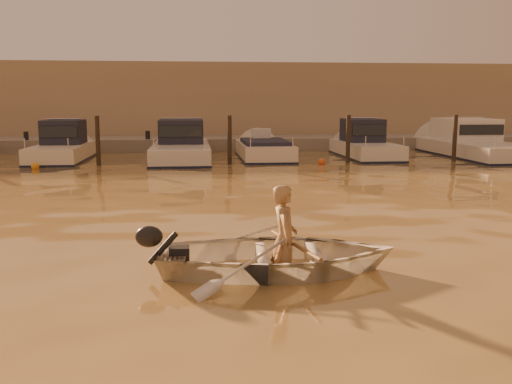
{
  "coord_description": "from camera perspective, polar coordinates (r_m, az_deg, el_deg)",
  "views": [
    {
      "loc": [
        -1.7,
        -9.65,
        2.56
      ],
      "look_at": [
        -0.45,
        1.63,
        0.75
      ],
      "focal_mm": 40.0,
      "sensor_mm": 36.0,
      "label": 1
    }
  ],
  "objects": [
    {
      "name": "ground_plane",
      "position": [
        10.13,
        3.56,
        -5.59
      ],
      "size": [
        160.0,
        160.0,
        0.0
      ],
      "primitive_type": "plane",
      "color": "olive",
      "rests_on": "ground"
    },
    {
      "name": "dinghy",
      "position": [
        8.69,
        2.19,
        -6.33
      ],
      "size": [
        3.72,
        2.72,
        0.75
      ],
      "primitive_type": "imported",
      "rotation": [
        0.0,
        0.0,
        1.53
      ],
      "color": "silver",
      "rests_on": "ground_plane"
    },
    {
      "name": "person",
      "position": [
        8.63,
        2.86,
        -4.65
      ],
      "size": [
        0.41,
        0.61,
        1.63
      ],
      "primitive_type": "imported",
      "rotation": [
        0.0,
        0.0,
        1.53
      ],
      "color": "#9A754D",
      "rests_on": "dinghy"
    },
    {
      "name": "outboard_motor",
      "position": [
        8.65,
        -7.8,
        -6.3
      ],
      "size": [
        0.91,
        0.43,
        0.7
      ],
      "primitive_type": null,
      "rotation": [
        0.0,
        0.0,
        -0.04
      ],
      "color": "black",
      "rests_on": "dinghy"
    },
    {
      "name": "oar_port",
      "position": [
        8.67,
        3.84,
        -5.24
      ],
      "size": [
        0.42,
        2.08,
        0.13
      ],
      "primitive_type": "cylinder",
      "rotation": [
        1.54,
        0.0,
        0.17
      ],
      "color": "brown",
      "rests_on": "dinghy"
    },
    {
      "name": "oar_starboard",
      "position": [
        8.65,
        2.52,
        -5.27
      ],
      "size": [
        0.5,
        2.07,
        0.13
      ],
      "primitive_type": "cylinder",
      "rotation": [
        1.54,
        0.0,
        -0.21
      ],
      "color": "brown",
      "rests_on": "dinghy"
    },
    {
      "name": "moored_boat_1",
      "position": [
        26.35,
        -18.85,
        4.35
      ],
      "size": [
        2.06,
        6.2,
        1.75
      ],
      "primitive_type": null,
      "color": "#EEE3C8",
      "rests_on": "ground_plane"
    },
    {
      "name": "moored_boat_2",
      "position": [
        25.73,
        -7.49,
        4.66
      ],
      "size": [
        2.45,
        8.14,
        1.75
      ],
      "primitive_type": null,
      "color": "silver",
      "rests_on": "ground_plane"
    },
    {
      "name": "moored_boat_3",
      "position": [
        25.96,
        0.79,
        3.88
      ],
      "size": [
        2.17,
        6.23,
        0.95
      ],
      "primitive_type": null,
      "color": "beige",
      "rests_on": "ground_plane"
    },
    {
      "name": "moored_boat_4",
      "position": [
        26.92,
        10.88,
        4.76
      ],
      "size": [
        2.04,
        6.38,
        1.75
      ],
      "primitive_type": null,
      "color": "silver",
      "rests_on": "ground_plane"
    },
    {
      "name": "moored_boat_5",
      "position": [
        28.89,
        20.85,
        4.62
      ],
      "size": [
        2.78,
        9.13,
        1.75
      ],
      "primitive_type": null,
      "color": "beige",
      "rests_on": "ground_plane"
    },
    {
      "name": "piling_1",
      "position": [
        23.82,
        -15.53,
        4.72
      ],
      "size": [
        0.18,
        0.18,
        2.2
      ],
      "primitive_type": "cylinder",
      "color": "#2D2319",
      "rests_on": "ground_plane"
    },
    {
      "name": "piling_2",
      "position": [
        23.56,
        -2.66,
        5.0
      ],
      "size": [
        0.18,
        0.18,
        2.2
      ],
      "primitive_type": "cylinder",
      "color": "#2D2319",
      "rests_on": "ground_plane"
    },
    {
      "name": "piling_3",
      "position": [
        24.39,
        9.19,
        5.03
      ],
      "size": [
        0.18,
        0.18,
        2.2
      ],
      "primitive_type": "cylinder",
      "color": "#2D2319",
      "rests_on": "ground_plane"
    },
    {
      "name": "piling_4",
      "position": [
        26.04,
        19.25,
        4.89
      ],
      "size": [
        0.18,
        0.18,
        2.2
      ],
      "primitive_type": "cylinder",
      "color": "#2D2319",
      "rests_on": "ground_plane"
    },
    {
      "name": "fender_b",
      "position": [
        23.44,
        -21.22,
        2.41
      ],
      "size": [
        0.3,
        0.3,
        0.3
      ],
      "primitive_type": "sphere",
      "color": "orange",
      "rests_on": "ground_plane"
    },
    {
      "name": "fender_c",
      "position": [
        22.63,
        -8.18,
        2.71
      ],
      "size": [
        0.3,
        0.3,
        0.3
      ],
      "primitive_type": "sphere",
      "color": "silver",
      "rests_on": "ground_plane"
    },
    {
      "name": "fender_d",
      "position": [
        23.62,
        6.57,
        3.01
      ],
      "size": [
        0.3,
        0.3,
        0.3
      ],
      "primitive_type": "sphere",
      "color": "#D85219",
      "rests_on": "ground_plane"
    },
    {
      "name": "fender_e",
      "position": [
        24.9,
        14.65,
        3.08
      ],
      "size": [
        0.3,
        0.3,
        0.3
      ],
      "primitive_type": "sphere",
      "color": "white",
      "rests_on": "ground_plane"
    },
    {
      "name": "quay",
      "position": [
        31.29,
        -3.19,
        4.61
      ],
      "size": [
        52.0,
        4.0,
        1.0
      ],
      "primitive_type": "cube",
      "color": "gray",
      "rests_on": "ground_plane"
    },
    {
      "name": "waterfront_building",
      "position": [
        36.69,
        -3.7,
        8.78
      ],
      "size": [
        46.0,
        7.0,
        4.8
      ],
      "primitive_type": "cube",
      "color": "#9E8466",
      "rests_on": "quay"
    }
  ]
}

